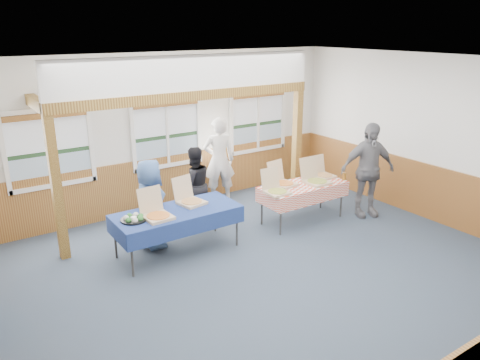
% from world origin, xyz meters
% --- Properties ---
extents(floor, '(8.00, 8.00, 0.00)m').
position_xyz_m(floor, '(0.00, 0.00, 0.00)').
color(floor, '#2B3946').
rests_on(floor, ground).
extents(ceiling, '(8.00, 8.00, 0.00)m').
position_xyz_m(ceiling, '(0.00, 0.00, 3.20)').
color(ceiling, white).
rests_on(ceiling, wall_back).
extents(wall_back, '(8.00, 0.00, 8.00)m').
position_xyz_m(wall_back, '(0.00, 3.50, 1.60)').
color(wall_back, silver).
rests_on(wall_back, floor).
extents(wall_right, '(0.00, 8.00, 8.00)m').
position_xyz_m(wall_right, '(4.00, 0.00, 1.60)').
color(wall_right, silver).
rests_on(wall_right, floor).
extents(wainscot_back, '(7.98, 0.05, 1.10)m').
position_xyz_m(wainscot_back, '(0.00, 3.48, 0.55)').
color(wainscot_back, brown).
rests_on(wainscot_back, floor).
extents(wainscot_right, '(0.05, 6.98, 1.10)m').
position_xyz_m(wainscot_right, '(3.98, 0.00, 0.55)').
color(wainscot_right, brown).
rests_on(wainscot_right, floor).
extents(window_left, '(1.56, 0.10, 1.46)m').
position_xyz_m(window_left, '(-2.30, 3.46, 1.68)').
color(window_left, white).
rests_on(window_left, wall_back).
extents(window_mid, '(1.56, 0.10, 1.46)m').
position_xyz_m(window_mid, '(0.00, 3.46, 1.68)').
color(window_mid, white).
rests_on(window_mid, wall_back).
extents(window_right, '(1.56, 0.10, 1.46)m').
position_xyz_m(window_right, '(2.30, 3.46, 1.68)').
color(window_right, white).
rests_on(window_right, wall_back).
extents(post_left, '(0.15, 0.15, 2.40)m').
position_xyz_m(post_left, '(-2.50, 2.30, 1.20)').
color(post_left, '#553313').
rests_on(post_left, floor).
extents(post_right, '(0.15, 0.15, 2.40)m').
position_xyz_m(post_right, '(2.50, 2.30, 1.20)').
color(post_right, '#553313').
rests_on(post_right, floor).
extents(cross_beam, '(5.15, 0.18, 0.18)m').
position_xyz_m(cross_beam, '(0.00, 2.30, 2.49)').
color(cross_beam, '#553313').
rests_on(cross_beam, post_left).
extents(table_left, '(2.27, 1.50, 0.76)m').
position_xyz_m(table_left, '(-0.84, 1.43, 0.71)').
color(table_left, '#2E2E2E').
rests_on(table_left, floor).
extents(table_right, '(1.88, 1.26, 0.76)m').
position_xyz_m(table_right, '(1.80, 1.27, 0.70)').
color(table_right, '#2E2E2E').
rests_on(table_right, floor).
extents(pizza_box_a, '(0.45, 0.53, 0.46)m').
position_xyz_m(pizza_box_a, '(-1.24, 1.32, 0.83)').
color(pizza_box_a, tan).
rests_on(pizza_box_a, table_left).
extents(pizza_box_b, '(0.49, 0.56, 0.44)m').
position_xyz_m(pizza_box_b, '(-0.50, 1.59, 0.82)').
color(pizza_box_b, tan).
rests_on(pizza_box_b, table_left).
extents(pizza_box_c, '(0.41, 0.49, 0.43)m').
position_xyz_m(pizza_box_c, '(1.06, 1.17, 0.82)').
color(pizza_box_c, tan).
rests_on(pizza_box_c, table_right).
extents(pizza_box_d, '(0.47, 0.54, 0.44)m').
position_xyz_m(pizza_box_d, '(1.45, 1.46, 0.82)').
color(pizza_box_d, tan).
rests_on(pizza_box_d, table_right).
extents(pizza_box_e, '(0.43, 0.53, 0.47)m').
position_xyz_m(pizza_box_e, '(2.05, 1.19, 0.83)').
color(pizza_box_e, tan).
rests_on(pizza_box_e, table_right).
extents(pizza_box_f, '(0.37, 0.46, 0.40)m').
position_xyz_m(pizza_box_f, '(2.45, 1.41, 0.82)').
color(pizza_box_f, tan).
rests_on(pizza_box_f, table_right).
extents(veggie_tray, '(0.42, 0.42, 0.09)m').
position_xyz_m(veggie_tray, '(-1.59, 1.43, 0.79)').
color(veggie_tray, black).
rests_on(veggie_tray, table_left).
extents(drink_glass, '(0.07, 0.07, 0.15)m').
position_xyz_m(drink_glass, '(2.65, 1.02, 0.83)').
color(drink_glass, '#915B18').
rests_on(drink_glass, table_right).
extents(woman_white, '(0.79, 0.66, 1.87)m').
position_xyz_m(woman_white, '(1.02, 3.10, 0.93)').
color(woman_white, silver).
rests_on(woman_white, floor).
extents(woman_black, '(0.78, 0.63, 1.50)m').
position_xyz_m(woman_black, '(0.05, 2.45, 0.75)').
color(woman_black, black).
rests_on(woman_black, floor).
extents(man_blue, '(0.56, 0.81, 1.57)m').
position_xyz_m(man_blue, '(-1.11, 1.88, 0.78)').
color(man_blue, '#39588E').
rests_on(man_blue, floor).
extents(person_grey, '(1.21, 0.85, 1.91)m').
position_xyz_m(person_grey, '(3.06, 0.78, 0.96)').
color(person_grey, slate).
rests_on(person_grey, floor).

